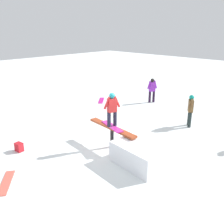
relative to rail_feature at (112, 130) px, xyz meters
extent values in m
plane|color=white|center=(0.00, 0.00, -0.73)|extent=(60.00, 60.00, 0.00)
cylinder|color=black|center=(0.00, 0.00, -0.34)|extent=(0.14, 0.14, 0.79)
cube|color=#A53F1E|center=(0.00, 0.00, 0.09)|extent=(2.49, 0.51, 0.08)
cube|color=white|center=(-1.62, 0.15, -0.36)|extent=(1.93, 1.66, 0.74)
cube|color=#C12B94|center=(0.00, 0.00, 0.15)|extent=(1.34, 0.67, 0.03)
cylinder|color=#212136|center=(-0.04, -0.12, 0.45)|extent=(0.14, 0.14, 0.58)
cylinder|color=#212136|center=(0.04, 0.12, 0.45)|extent=(0.14, 0.14, 0.58)
cube|color=red|center=(0.00, 0.00, 1.00)|extent=(0.30, 0.38, 0.52)
cylinder|color=red|center=(-0.06, -0.20, 1.12)|extent=(0.17, 0.30, 0.47)
cylinder|color=red|center=(0.06, 0.20, 1.12)|extent=(0.17, 0.30, 0.47)
sphere|color=teal|center=(0.00, 0.00, 1.37)|extent=(0.21, 0.21, 0.21)
cylinder|color=#26142D|center=(2.49, -6.31, -0.37)|extent=(0.15, 0.15, 0.71)
cylinder|color=#26142D|center=(2.61, -6.06, -0.37)|extent=(0.15, 0.15, 0.71)
cube|color=purple|center=(2.55, -6.19, 0.27)|extent=(0.35, 0.42, 0.58)
cylinder|color=purple|center=(2.45, -6.38, 0.40)|extent=(0.18, 0.25, 0.52)
cylinder|color=purple|center=(2.65, -5.99, 0.40)|extent=(0.18, 0.25, 0.52)
sphere|color=black|center=(2.55, -6.19, 0.67)|extent=(0.23, 0.23, 0.23)
cylinder|color=#1F2A29|center=(-1.18, -4.04, -0.36)|extent=(0.15, 0.15, 0.73)
cylinder|color=#1F2A29|center=(-1.03, -4.27, -0.36)|extent=(0.15, 0.15, 0.73)
cube|color=brown|center=(-1.10, -4.15, 0.29)|extent=(0.38, 0.42, 0.58)
cylinder|color=brown|center=(-1.23, -3.97, 0.42)|extent=(0.20, 0.23, 0.52)
cylinder|color=brown|center=(-0.98, -4.34, 0.42)|extent=(0.20, 0.23, 0.52)
sphere|color=#109889|center=(-1.10, -4.15, 0.70)|extent=(0.23, 0.23, 0.23)
cube|color=#E7604F|center=(0.62, 3.99, -0.72)|extent=(1.22, 1.00, 0.02)
cube|color=#D11A91|center=(5.08, -4.21, -0.72)|extent=(1.07, 1.17, 0.02)
cube|color=red|center=(2.29, 2.74, -0.56)|extent=(0.33, 0.26, 0.34)
camera|label=1|loc=(-6.23, 6.39, 3.79)|focal=40.00mm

